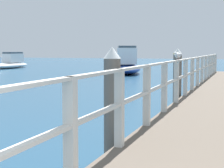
% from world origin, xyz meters
% --- Properties ---
extents(pier_railing, '(0.12, 22.86, 1.14)m').
position_xyz_m(pier_railing, '(-1.13, 12.17, 1.22)').
color(pier_railing, beige).
rests_on(pier_railing, pier_deck).
extents(dock_piling_near, '(0.29, 0.29, 1.99)m').
position_xyz_m(dock_piling_near, '(-1.51, 4.81, 1.01)').
color(dock_piling_near, '#6B6056').
rests_on(dock_piling_near, ground_plane).
extents(dock_piling_far, '(0.29, 0.29, 1.99)m').
position_xyz_m(dock_piling_far, '(-1.51, 11.33, 1.01)').
color(dock_piling_far, '#6B6056').
rests_on(dock_piling_far, ground_plane).
extents(seagull_foreground, '(0.22, 0.47, 0.21)m').
position_xyz_m(seagull_foreground, '(-1.14, 9.06, 1.80)').
color(seagull_foreground, white).
rests_on(seagull_foreground, pier_railing).
extents(boat_0, '(1.78, 6.16, 1.70)m').
position_xyz_m(boat_0, '(-22.58, 32.52, 0.56)').
color(boat_0, white).
rests_on(boat_0, ground_plane).
extents(boat_4, '(4.81, 8.12, 2.25)m').
position_xyz_m(boat_4, '(-8.58, 28.40, 0.75)').
color(boat_4, navy).
rests_on(boat_4, ground_plane).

